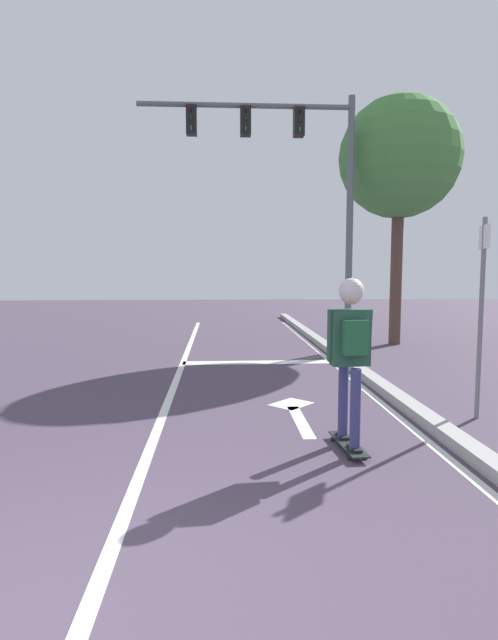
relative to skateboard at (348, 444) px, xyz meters
The scene contains 11 objects.
lane_line_center 3.91m from the skateboard, 123.26° to the left, with size 0.12×20.00×0.01m, color silver.
lane_line_curbside 3.41m from the skateboard, 73.56° to the left, with size 0.12×20.00×0.01m, color silver.
stop_bar 5.25m from the skateboard, 95.63° to the left, with size 3.26×0.40×0.01m, color silver.
lane_arrow_stem 1.11m from the skateboard, 108.56° to the left, with size 0.16×1.40×0.01m, color silver.
lane_arrow_head 1.93m from the skateboard, 100.50° to the left, with size 0.56×0.44×0.01m, color silver.
curb_strip 3.49m from the skateboard, 69.62° to the left, with size 0.24×24.00×0.14m, color #9E9C9A.
skateboard is the anchor object (origin of this frame).
skater 1.16m from the skateboard, 85.75° to the right, with size 0.49×0.65×1.78m.
traffic_signal_mast 7.98m from the skateboard, 87.53° to the left, with size 4.98×0.34×5.90m.
street_sign_post 2.76m from the skateboard, 28.24° to the left, with size 0.16×0.43×2.60m.
roadside_tree 9.48m from the skateboard, 67.53° to the left, with size 3.03×3.03×6.25m.
Camera 1 is at (1.06, -2.56, 1.94)m, focal length 28.73 mm.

